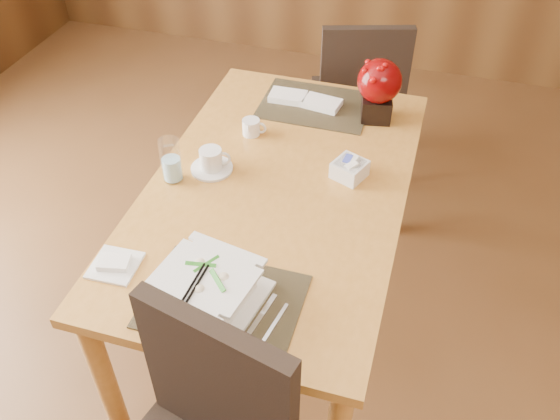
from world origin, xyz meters
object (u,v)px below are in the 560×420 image
(water_glass, at_px, (171,160))
(coffee_cup, at_px, (211,161))
(sugar_caddy, at_px, (350,169))
(far_chair, at_px, (359,94))
(berry_decor, at_px, (379,87))
(dining_table, at_px, (278,206))
(soup_setting, at_px, (207,289))
(bread_plate, at_px, (115,265))
(creamer_jug, at_px, (251,127))

(water_glass, bearing_deg, coffee_cup, 39.55)
(coffee_cup, distance_m, sugar_caddy, 0.50)
(far_chair, bearing_deg, water_glass, 49.82)
(coffee_cup, distance_m, berry_decor, 0.73)
(berry_decor, bearing_deg, sugar_caddy, -93.72)
(far_chair, bearing_deg, coffee_cup, 53.29)
(dining_table, xyz_separation_m, soup_setting, (-0.04, -0.57, 0.16))
(dining_table, bearing_deg, soup_setting, -94.13)
(dining_table, bearing_deg, sugar_caddy, 27.83)
(soup_setting, relative_size, bread_plate, 2.42)
(creamer_jug, height_order, bread_plate, creamer_jug)
(sugar_caddy, relative_size, far_chair, 0.11)
(berry_decor, relative_size, far_chair, 0.28)
(far_chair, bearing_deg, dining_table, 66.91)
(sugar_caddy, distance_m, berry_decor, 0.42)
(coffee_cup, height_order, far_chair, far_chair)
(water_glass, distance_m, bread_plate, 0.45)
(coffee_cup, height_order, water_glass, water_glass)
(soup_setting, xyz_separation_m, bread_plate, (-0.33, 0.05, -0.05))
(coffee_cup, relative_size, sugar_caddy, 1.45)
(soup_setting, relative_size, sugar_caddy, 3.20)
(soup_setting, distance_m, coffee_cup, 0.62)
(dining_table, height_order, coffee_cup, coffee_cup)
(creamer_jug, bearing_deg, far_chair, 66.74)
(water_glass, bearing_deg, dining_table, 11.09)
(dining_table, height_order, far_chair, far_chair)
(dining_table, relative_size, coffee_cup, 9.70)
(creamer_jug, xyz_separation_m, sugar_caddy, (0.42, -0.15, -0.00))
(soup_setting, distance_m, water_glass, 0.59)
(dining_table, height_order, creamer_jug, creamer_jug)
(water_glass, bearing_deg, far_chair, 67.02)
(creamer_jug, distance_m, bread_plate, 0.81)
(coffee_cup, distance_m, far_chair, 1.13)
(far_chair, bearing_deg, creamer_jug, 51.72)
(dining_table, xyz_separation_m, creamer_jug, (-0.19, 0.28, 0.13))
(water_glass, height_order, berry_decor, berry_decor)
(water_glass, distance_m, berry_decor, 0.87)
(dining_table, xyz_separation_m, water_glass, (-0.37, -0.07, 0.18))
(dining_table, relative_size, bread_plate, 10.63)
(coffee_cup, bearing_deg, dining_table, -4.31)
(creamer_jug, xyz_separation_m, bread_plate, (-0.18, -0.79, -0.03))
(bread_plate, bearing_deg, berry_decor, 58.96)
(dining_table, distance_m, soup_setting, 0.59)
(soup_setting, distance_m, berry_decor, 1.14)
(dining_table, height_order, berry_decor, berry_decor)
(creamer_jug, bearing_deg, coffee_cup, -106.73)
(dining_table, height_order, water_glass, water_glass)
(dining_table, bearing_deg, creamer_jug, 124.77)
(berry_decor, bearing_deg, dining_table, -116.17)
(creamer_jug, bearing_deg, water_glass, -119.22)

